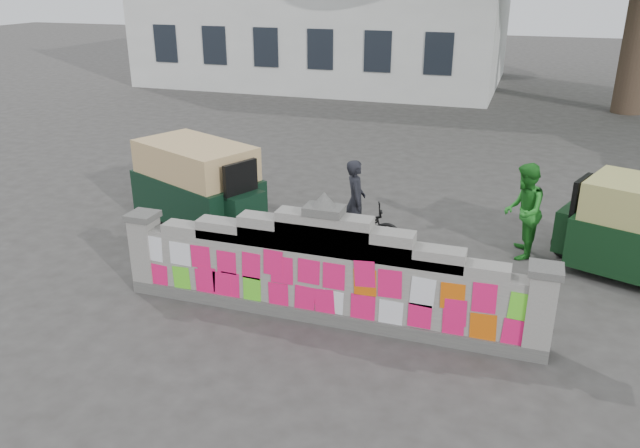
# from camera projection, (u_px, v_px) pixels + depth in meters

# --- Properties ---
(ground) EXTENTS (100.00, 100.00, 0.00)m
(ground) POSITION_uv_depth(u_px,v_px,m) (324.00, 318.00, 9.40)
(ground) COLOR #383533
(ground) RESTS_ON ground
(parapet_wall) EXTENTS (6.48, 0.44, 2.01)m
(parapet_wall) POSITION_uv_depth(u_px,v_px,m) (324.00, 274.00, 9.12)
(parapet_wall) COLOR #4C4C49
(parapet_wall) RESTS_ON ground
(cyclist_bike) EXTENTS (1.81, 1.12, 0.90)m
(cyclist_bike) POSITION_uv_depth(u_px,v_px,m) (355.00, 229.00, 11.50)
(cyclist_bike) COLOR black
(cyclist_bike) RESTS_ON ground
(cyclist_rider) EXTENTS (0.53, 0.64, 1.52)m
(cyclist_rider) POSITION_uv_depth(u_px,v_px,m) (355.00, 214.00, 11.38)
(cyclist_rider) COLOR black
(cyclist_rider) RESTS_ON ground
(pedestrian) EXTENTS (0.67, 0.86, 1.75)m
(pedestrian) POSITION_uv_depth(u_px,v_px,m) (523.00, 211.00, 11.17)
(pedestrian) COLOR #258827
(pedestrian) RESTS_ON ground
(rickshaw_left) EXTENTS (3.16, 2.38, 1.71)m
(rickshaw_left) POSITION_uv_depth(u_px,v_px,m) (199.00, 184.00, 12.60)
(rickshaw_left) COLOR black
(rickshaw_left) RESTS_ON ground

